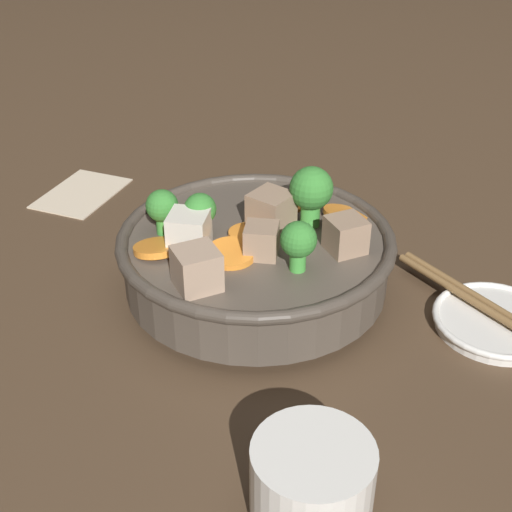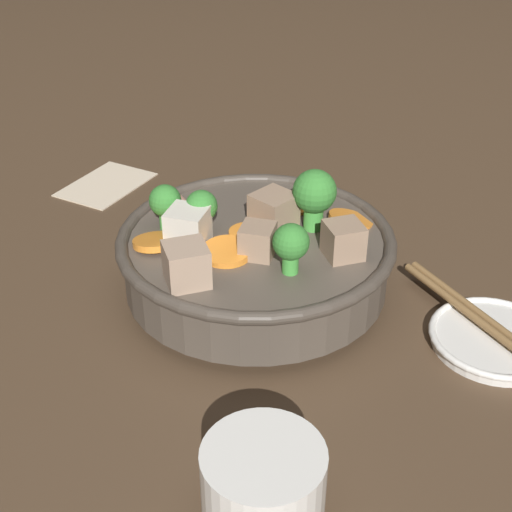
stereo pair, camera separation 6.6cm
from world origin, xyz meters
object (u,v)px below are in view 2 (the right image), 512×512
at_px(stirfry_bowl, 255,253).
at_px(side_saucer, 495,339).
at_px(tea_cup, 263,487).
at_px(chopsticks_pair, 497,330).

xyz_separation_m(stirfry_bowl, side_saucer, (-0.03, 0.22, -0.04)).
relative_size(side_saucer, tea_cup, 1.43).
relative_size(side_saucer, chopsticks_pair, 0.56).
relative_size(stirfry_bowl, side_saucer, 2.28).
xyz_separation_m(side_saucer, tea_cup, (0.25, -0.09, 0.02)).
relative_size(stirfry_bowl, chopsticks_pair, 1.28).
xyz_separation_m(stirfry_bowl, chopsticks_pair, (-0.03, 0.22, -0.03)).
bearing_deg(tea_cup, chopsticks_pair, 160.11).
bearing_deg(tea_cup, side_saucer, 160.11).
bearing_deg(chopsticks_pair, stirfry_bowl, -83.43).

